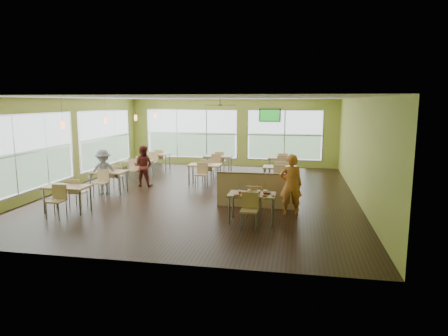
{
  "coord_description": "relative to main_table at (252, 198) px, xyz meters",
  "views": [
    {
      "loc": [
        3.11,
        -12.92,
        3.07
      ],
      "look_at": [
        0.82,
        -0.55,
        0.98
      ],
      "focal_mm": 32.0,
      "sensor_mm": 36.0,
      "label": 1
    }
  ],
  "objects": [
    {
      "name": "dining_tables",
      "position": [
        -3.05,
        4.71,
        -0.0
      ],
      "size": [
        6.92,
        8.72,
        0.87
      ],
      "color": "tan",
      "rests_on": "floor"
    },
    {
      "name": "tv_backwall",
      "position": [
        -0.2,
        8.9,
        1.82
      ],
      "size": [
        1.0,
        0.07,
        0.6
      ],
      "color": "black",
      "rests_on": "wall_back"
    },
    {
      "name": "patron_maroon",
      "position": [
        -4.43,
        3.7,
        0.12
      ],
      "size": [
        0.73,
        0.57,
        1.5
      ],
      "primitive_type": "imported",
      "rotation": [
        0.0,
        0.0,
        3.14
      ],
      "color": "maroon",
      "rests_on": "floor"
    },
    {
      "name": "man_plaid",
      "position": [
        0.96,
        0.84,
        0.22
      ],
      "size": [
        0.66,
        0.47,
        1.69
      ],
      "primitive_type": "imported",
      "rotation": [
        0.0,
        0.0,
        3.24
      ],
      "color": "#E14419",
      "rests_on": "floor"
    },
    {
      "name": "food_basket",
      "position": [
        0.37,
        0.07,
        0.15
      ],
      "size": [
        0.21,
        0.21,
        0.05
      ],
      "color": "black",
      "rests_on": "main_table"
    },
    {
      "name": "cup_blue",
      "position": [
        -0.28,
        -0.22,
        0.19
      ],
      "size": [
        0.09,
        0.09,
        0.34
      ],
      "color": "white",
      "rests_on": "main_table"
    },
    {
      "name": "cup_yellow",
      "position": [
        -0.06,
        -0.1,
        0.19
      ],
      "size": [
        0.09,
        0.09,
        0.33
      ],
      "color": "white",
      "rests_on": "main_table"
    },
    {
      "name": "half_wall_divider",
      "position": [
        0.0,
        1.45,
        -0.11
      ],
      "size": [
        2.4,
        0.14,
        1.04
      ],
      "color": "tan",
      "rests_on": "floor"
    },
    {
      "name": "room",
      "position": [
        -2.0,
        3.0,
        0.97
      ],
      "size": [
        12.0,
        12.04,
        3.2
      ],
      "color": "black",
      "rests_on": "ground"
    },
    {
      "name": "patron_grey",
      "position": [
        -5.3,
        2.34,
        0.12
      ],
      "size": [
        1.11,
        0.89,
        1.49
      ],
      "primitive_type": "imported",
      "rotation": [
        0.0,
        0.0,
        0.4
      ],
      "color": "slate",
      "rests_on": "floor"
    },
    {
      "name": "pendant_lights",
      "position": [
        -5.2,
        3.68,
        1.82
      ],
      "size": [
        0.11,
        7.31,
        0.86
      ],
      "color": "#2D2119",
      "rests_on": "ceiling"
    },
    {
      "name": "wrapper_mid",
      "position": [
        -0.07,
        0.07,
        0.14
      ],
      "size": [
        0.23,
        0.21,
        0.05
      ],
      "primitive_type": "ellipsoid",
      "rotation": [
        0.0,
        0.0,
        0.22
      ],
      "color": "#9A734A",
      "rests_on": "main_table"
    },
    {
      "name": "wrapper_right",
      "position": [
        0.34,
        -0.22,
        0.14
      ],
      "size": [
        0.19,
        0.18,
        0.04
      ],
      "primitive_type": "ellipsoid",
      "rotation": [
        0.0,
        0.0,
        -0.26
      ],
      "color": "#9A734A",
      "rests_on": "main_table"
    },
    {
      "name": "ceiling_fan",
      "position": [
        -2.0,
        6.0,
        2.32
      ],
      "size": [
        1.25,
        1.25,
        0.29
      ],
      "color": "#2D2119",
      "rests_on": "ceiling"
    },
    {
      "name": "ketchup_cup",
      "position": [
        0.55,
        -0.21,
        0.13
      ],
      "size": [
        0.07,
        0.07,
        0.03
      ],
      "primitive_type": "cylinder",
      "color": "#A31820",
      "rests_on": "main_table"
    },
    {
      "name": "window_bays",
      "position": [
        -4.65,
        6.08,
        0.85
      ],
      "size": [
        9.24,
        10.24,
        2.38
      ],
      "color": "white",
      "rests_on": "room"
    },
    {
      "name": "cup_red_far",
      "position": [
        0.34,
        -0.17,
        0.19
      ],
      "size": [
        0.1,
        0.1,
        0.37
      ],
      "color": "white",
      "rests_on": "main_table"
    },
    {
      "name": "main_table",
      "position": [
        0.0,
        0.0,
        0.0
      ],
      "size": [
        1.22,
        1.52,
        0.87
      ],
      "color": "tan",
      "rests_on": "floor"
    },
    {
      "name": "cup_red_near",
      "position": [
        0.18,
        -0.12,
        0.18
      ],
      "size": [
        0.09,
        0.09,
        0.32
      ],
      "color": "white",
      "rests_on": "main_table"
    },
    {
      "name": "wrapper_left",
      "position": [
        -0.35,
        -0.3,
        0.14
      ],
      "size": [
        0.19,
        0.17,
        0.04
      ],
      "primitive_type": "ellipsoid",
      "rotation": [
        0.0,
        0.0,
        -0.04
      ],
      "color": "#9A734A",
      "rests_on": "main_table"
    }
  ]
}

